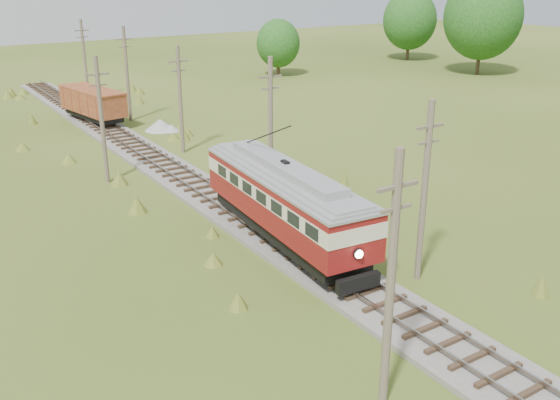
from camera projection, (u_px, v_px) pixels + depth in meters
railbed_main at (205, 192)px, 40.62m from camera, size 3.60×96.00×0.57m
streetcar at (285, 197)px, 32.21m from camera, size 4.17×13.55×6.14m
gondola at (93, 102)px, 58.40m from camera, size 4.13×8.76×2.80m
gravel_pile at (162, 125)px, 56.67m from camera, size 2.88×3.05×1.05m
utility_pole_r_2 at (424, 191)px, 28.21m from camera, size 1.60×0.30×8.60m
utility_pole_r_3 at (271, 129)px, 38.33m from camera, size 1.60×0.30×9.00m
utility_pole_r_4 at (180, 99)px, 48.57m from camera, size 1.60×0.30×8.40m
utility_pole_r_5 at (127, 73)px, 58.93m from camera, size 1.60×0.30×8.90m
utility_pole_r_6 at (85, 59)px, 69.11m from camera, size 1.60×0.30×8.70m
utility_pole_l_a at (391, 282)px, 19.61m from camera, size 1.60×0.30×9.00m
utility_pole_l_b at (102, 119)px, 41.58m from camera, size 1.60×0.30×8.60m
tree_right_4 at (483, 17)px, 84.28m from camera, size 10.50×10.50×13.53m
tree_right_5 at (410, 20)px, 98.45m from camera, size 8.40×8.40×10.82m
tree_mid_b at (278, 43)px, 84.33m from camera, size 5.88×5.88×7.57m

